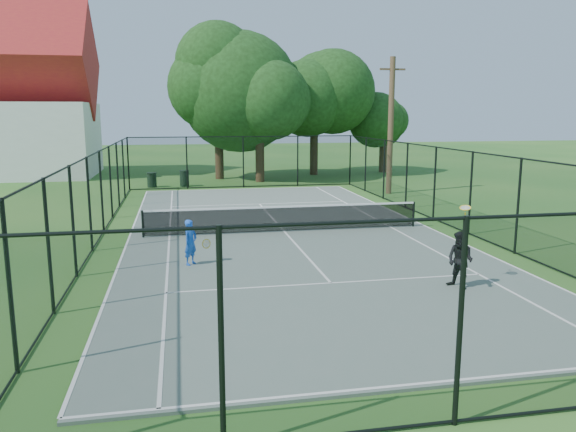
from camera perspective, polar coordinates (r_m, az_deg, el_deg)
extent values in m
plane|color=#21581E|center=(20.48, -0.37, -1.76)|extent=(120.00, 120.00, 0.00)
cube|color=slate|center=(20.47, -0.37, -1.68)|extent=(11.00, 24.00, 0.06)
cylinder|color=black|center=(20.08, -14.54, -0.79)|extent=(0.08, 0.08, 0.95)
cylinder|color=black|center=(21.84, 12.64, 0.18)|extent=(0.08, 0.08, 0.95)
cube|color=black|center=(20.37, -0.37, -0.29)|extent=(10.00, 0.03, 0.88)
cube|color=white|center=(20.29, -0.37, 0.94)|extent=(10.00, 0.05, 0.06)
cylinder|color=#332114|center=(37.48, -7.02, 7.08)|extent=(0.56, 0.56, 4.34)
sphere|color=black|center=(37.47, -7.16, 13.40)|extent=(7.84, 7.84, 7.84)
cylinder|color=#332114|center=(35.69, -2.88, 6.10)|extent=(0.56, 0.56, 3.26)
sphere|color=black|center=(35.59, -2.92, 11.07)|extent=(5.84, 5.84, 5.84)
cylinder|color=#332114|center=(39.78, 2.65, 6.97)|extent=(0.56, 0.56, 3.83)
sphere|color=black|center=(39.72, 2.69, 11.92)|extent=(6.08, 6.08, 6.08)
cylinder|color=#332114|center=(42.15, 9.62, 6.01)|extent=(0.56, 0.56, 2.34)
sphere|color=black|center=(42.04, 9.71, 8.99)|extent=(4.09, 4.09, 4.09)
cylinder|color=black|center=(34.01, -13.66, 3.54)|extent=(0.54, 0.54, 0.82)
cylinder|color=black|center=(33.96, -13.69, 4.26)|extent=(0.58, 0.58, 0.05)
cylinder|color=black|center=(34.02, -10.49, 3.74)|extent=(0.54, 0.54, 0.91)
cylinder|color=black|center=(33.97, -10.51, 4.54)|extent=(0.58, 0.58, 0.05)
cylinder|color=#4C3823|center=(30.78, 10.39, 8.94)|extent=(0.30, 0.30, 7.22)
cube|color=#4C3823|center=(30.85, 10.58, 14.45)|extent=(1.40, 0.10, 0.10)
imported|color=blue|center=(16.19, -9.87, -2.64)|extent=(0.54, 0.56, 1.30)
torus|color=gold|center=(16.37, -8.30, -2.81)|extent=(0.27, 0.18, 0.29)
cylinder|color=silver|center=(16.37, -8.30, -2.81)|extent=(0.23, 0.15, 0.25)
imported|color=black|center=(14.44, 17.09, -4.32)|extent=(0.81, 0.87, 1.42)
torus|color=gold|center=(14.61, 17.57, 0.81)|extent=(0.30, 0.28, 0.14)
cylinder|color=silver|center=(14.61, 17.57, 0.81)|extent=(0.26, 0.24, 0.11)
sphere|color=#CCE526|center=(14.97, 17.63, 0.75)|extent=(0.07, 0.07, 0.07)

